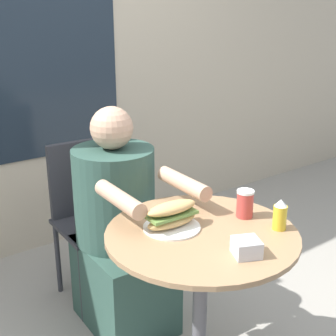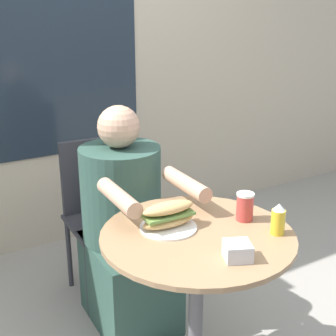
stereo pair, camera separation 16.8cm
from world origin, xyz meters
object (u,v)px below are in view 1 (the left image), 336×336
at_px(cafe_table, 201,275).
at_px(drink_cup, 244,203).
at_px(seated_diner, 120,237).
at_px(diner_chair, 87,206).
at_px(condiment_bottle, 280,215).
at_px(sandwich_on_plate, 172,217).

relative_size(cafe_table, drink_cup, 6.47).
relative_size(seated_diner, drink_cup, 9.70).
height_order(diner_chair, condiment_bottle, diner_chair).
bearing_deg(seated_diner, sandwich_on_plate, 87.02).
distance_m(drink_cup, condiment_bottle, 0.17).
xyz_separation_m(diner_chair, sandwich_on_plate, (-0.05, -0.84, 0.26)).
height_order(cafe_table, diner_chair, diner_chair).
xyz_separation_m(cafe_table, seated_diner, (-0.03, 0.58, -0.06)).
bearing_deg(diner_chair, drink_cup, 107.68).
relative_size(drink_cup, condiment_bottle, 0.93).
bearing_deg(diner_chair, sandwich_on_plate, 88.95).
distance_m(seated_diner, drink_cup, 0.71).
bearing_deg(cafe_table, diner_chair, 91.24).
bearing_deg(cafe_table, condiment_bottle, -31.98).
xyz_separation_m(diner_chair, seated_diner, (-0.01, -0.35, -0.04)).
distance_m(cafe_table, sandwich_on_plate, 0.27).
distance_m(cafe_table, condiment_bottle, 0.40).
height_order(seated_diner, sandwich_on_plate, seated_diner).
height_order(cafe_table, condiment_bottle, condiment_bottle).
xyz_separation_m(cafe_table, drink_cup, (0.23, 0.00, 0.25)).
relative_size(cafe_table, diner_chair, 0.86).
xyz_separation_m(sandwich_on_plate, drink_cup, (0.30, -0.09, 0.01)).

